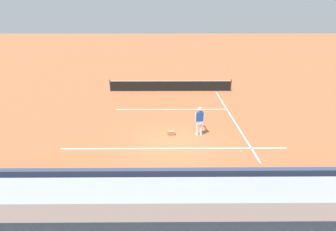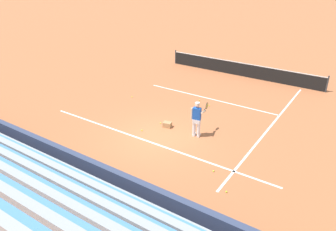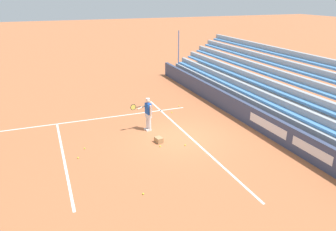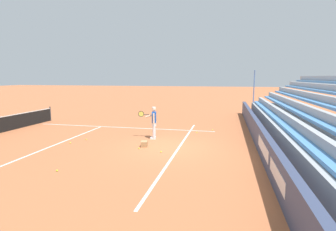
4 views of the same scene
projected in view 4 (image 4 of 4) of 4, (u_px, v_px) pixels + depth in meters
The scene contains 15 objects.
ground_plane at pixel (168, 147), 12.35m from camera, with size 160.00×160.00×0.00m, color #B7663D.
court_baseline_white at pixel (179, 148), 12.24m from camera, with size 12.00×0.10×0.01m, color white.
court_sideline_white at pixel (122, 127), 17.18m from camera, with size 0.10×12.00×0.01m, color white.
court_service_line_white at pixel (65, 141), 13.53m from camera, with size 8.22×0.10×0.01m, color white.
back_wall_sponsor_board at pixel (262, 141), 11.36m from camera, with size 25.19×0.25×1.10m.
bleacher_stand at pixel (329, 138), 10.77m from camera, with size 23.93×4.00×3.85m.
tennis_player at pixel (154, 122), 13.93m from camera, with size 0.59×1.05×1.71m.
ball_box_cardboard at pixel (144, 144), 12.46m from camera, with size 0.40×0.30×0.26m, color #A87F51.
tennis_ball_stray_back at pixel (197, 132), 15.47m from camera, with size 0.07×0.07×0.07m, color #CCE533.
tennis_ball_by_box at pixel (213, 130), 16.19m from camera, with size 0.07×0.07×0.07m, color #CCE533.
tennis_ball_far_left at pixel (70, 143), 13.04m from camera, with size 0.07×0.07×0.07m, color #CCE533.
tennis_ball_far_right at pixel (139, 148), 12.04m from camera, with size 0.07×0.07×0.07m, color #CCE533.
tennis_ball_on_baseline at pixel (57, 171), 9.19m from camera, with size 0.07×0.07×0.07m, color #CCE533.
tennis_ball_near_player at pixel (86, 139), 13.77m from camera, with size 0.07×0.07×0.07m, color #CCE533.
tennis_ball_midcourt at pixel (161, 152), 11.50m from camera, with size 0.07×0.07×0.07m, color #CCE533.
Camera 4 is at (-11.71, -2.60, 3.29)m, focal length 28.00 mm.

